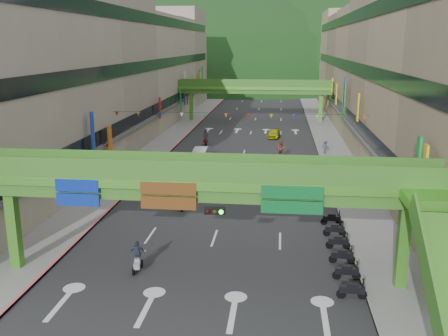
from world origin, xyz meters
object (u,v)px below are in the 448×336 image
at_px(scooter_rider_near, 183,199).
at_px(scooter_rider_mid, 281,149).
at_px(overpass_near, 215,195).
at_px(pedestrian_red, 364,188).
at_px(car_silver, 201,153).
at_px(car_yellow, 274,133).

xyz_separation_m(scooter_rider_near, scooter_rider_mid, (7.78, 19.14, 0.26)).
bearing_deg(scooter_rider_near, overpass_near, -71.30).
relative_size(overpass_near, pedestrian_red, 15.20).
bearing_deg(scooter_rider_mid, pedestrian_red, -63.77).
distance_m(overpass_near, scooter_rider_mid, 32.02).
distance_m(overpass_near, pedestrian_red, 20.65).
xyz_separation_m(overpass_near, scooter_rider_near, (-4.21, 12.43, -4.32)).
height_order(scooter_rider_mid, car_silver, scooter_rider_mid).
distance_m(scooter_rider_near, car_yellow, 33.07).
xyz_separation_m(car_silver, car_yellow, (8.14, 14.63, -0.09)).
bearing_deg(pedestrian_red, scooter_rider_near, -175.53).
height_order(car_silver, pedestrian_red, pedestrian_red).
bearing_deg(car_silver, pedestrian_red, -30.42).
height_order(overpass_near, car_silver, overpass_near).
distance_m(overpass_near, car_yellow, 45.10).
bearing_deg(car_silver, scooter_rider_mid, 17.04).
relative_size(car_yellow, pedestrian_red, 2.06).
distance_m(overpass_near, car_silver, 30.99).
relative_size(scooter_rider_near, car_silver, 0.43).
bearing_deg(scooter_rider_mid, car_yellow, 94.25).
distance_m(scooter_rider_mid, pedestrian_red, 16.07).
bearing_deg(pedestrian_red, scooter_rider_mid, 103.09).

